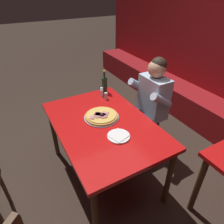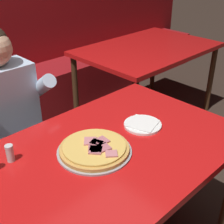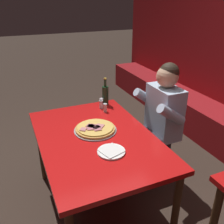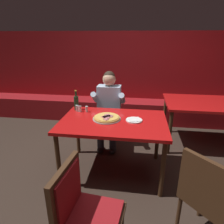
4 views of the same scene
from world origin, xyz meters
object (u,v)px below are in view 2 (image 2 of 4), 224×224
plate_white_paper (143,125)px  shaker_black_pepper (10,154)px  background_dining_table (147,55)px  pizza (95,149)px  diner_seated_blue_shirt (13,121)px  main_dining_table (112,160)px

plate_white_paper → shaker_black_pepper: 0.72m
shaker_black_pepper → background_dining_table: bearing=21.1°
pizza → shaker_black_pepper: 0.39m
shaker_black_pepper → background_dining_table: shaker_black_pepper is taller
shaker_black_pepper → diner_seated_blue_shirt: diner_seated_blue_shirt is taller
main_dining_table → shaker_black_pepper: size_ratio=15.82×
diner_seated_blue_shirt → main_dining_table: bearing=-76.1°
background_dining_table → main_dining_table: bearing=-146.1°
diner_seated_blue_shirt → pizza: bearing=-82.9°
shaker_black_pepper → background_dining_table: (1.85, 0.72, -0.12)m
pizza → diner_seated_blue_shirt: diner_seated_blue_shirt is taller
pizza → plate_white_paper: pizza is taller
background_dining_table → pizza: bearing=-148.4°
diner_seated_blue_shirt → shaker_black_pepper: bearing=-118.2°
plate_white_paper → background_dining_table: plate_white_paper is taller
main_dining_table → shaker_black_pepper: 0.50m
main_dining_table → plate_white_paper: bearing=5.6°
plate_white_paper → diner_seated_blue_shirt: bearing=123.0°
pizza → background_dining_table: size_ratio=0.27×
main_dining_table → diner_seated_blue_shirt: 0.72m
plate_white_paper → pizza: bearing=179.7°
plate_white_paper → background_dining_table: (1.17, 0.94, -0.09)m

